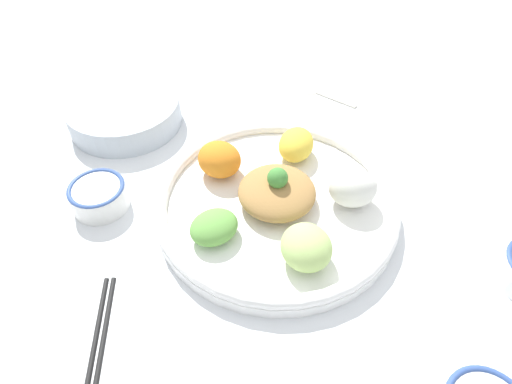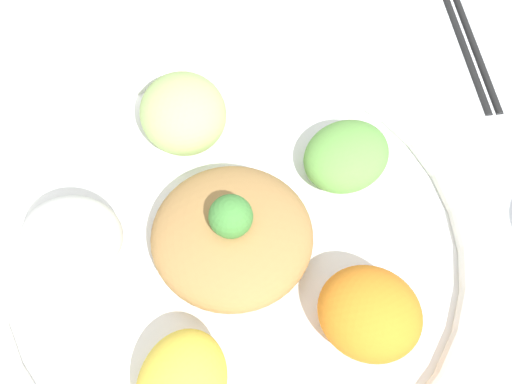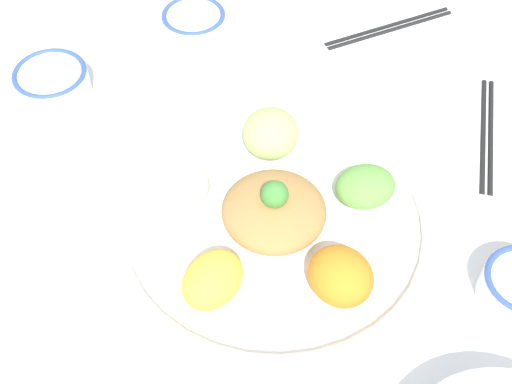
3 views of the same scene
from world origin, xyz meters
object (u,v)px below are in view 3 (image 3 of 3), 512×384
object	(u,v)px
salad_platter	(273,219)
sauce_bowl_red	(55,81)
chopsticks_pair_near	(487,133)
chopsticks_pair_far	(389,27)
rice_bowl_blue	(194,24)

from	to	relation	value
salad_platter	sauce_bowl_red	xyz separation A→B (m)	(-0.03, 0.38, 0.00)
chopsticks_pair_near	chopsticks_pair_far	xyz separation A→B (m)	(0.09, 0.23, -0.00)
sauce_bowl_red	salad_platter	bearing A→B (deg)	-85.13
rice_bowl_blue	chopsticks_pair_far	bearing A→B (deg)	-43.24
sauce_bowl_red	chopsticks_pair_far	distance (m)	0.50
sauce_bowl_red	chopsticks_pair_far	world-z (taller)	sauce_bowl_red
sauce_bowl_red	rice_bowl_blue	size ratio (longest dim) A/B	1.07
salad_platter	chopsticks_pair_near	bearing A→B (deg)	-18.06
salad_platter	rice_bowl_blue	distance (m)	0.38
salad_platter	rice_bowl_blue	xyz separation A→B (m)	(0.19, 0.33, -0.00)
sauce_bowl_red	chopsticks_pair_near	bearing A→B (deg)	-54.20
rice_bowl_blue	chopsticks_pair_near	world-z (taller)	rice_bowl_blue
sauce_bowl_red	rice_bowl_blue	world-z (taller)	sauce_bowl_red
sauce_bowl_red	rice_bowl_blue	xyz separation A→B (m)	(0.22, -0.05, -0.00)
salad_platter	chopsticks_pair_near	distance (m)	0.33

